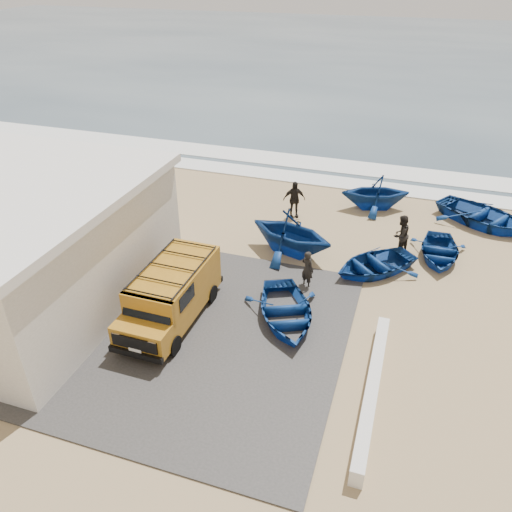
% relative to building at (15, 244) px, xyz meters
% --- Properties ---
extents(ground, '(160.00, 160.00, 0.00)m').
position_rel_building_xyz_m(ground, '(7.50, 2.00, -2.16)').
color(ground, tan).
extents(slab, '(12.00, 10.00, 0.05)m').
position_rel_building_xyz_m(slab, '(5.50, -0.00, -2.14)').
color(slab, '#423F3C').
rests_on(slab, ground).
extents(ocean, '(180.00, 88.00, 0.01)m').
position_rel_building_xyz_m(ocean, '(7.50, 58.00, -2.16)').
color(ocean, '#385166').
rests_on(ocean, ground).
extents(surf_line, '(180.00, 1.60, 0.06)m').
position_rel_building_xyz_m(surf_line, '(7.50, 14.00, -2.13)').
color(surf_line, white).
rests_on(surf_line, ground).
extents(surf_wash, '(180.00, 2.20, 0.04)m').
position_rel_building_xyz_m(surf_wash, '(7.50, 16.50, -2.14)').
color(surf_wash, white).
rests_on(surf_wash, ground).
extents(building, '(8.40, 9.40, 4.30)m').
position_rel_building_xyz_m(building, '(0.00, 0.00, 0.00)').
color(building, silver).
rests_on(building, ground).
extents(parapet, '(0.35, 6.00, 0.55)m').
position_rel_building_xyz_m(parapet, '(12.50, -1.00, -1.89)').
color(parapet, silver).
rests_on(parapet, ground).
extents(van, '(1.92, 4.64, 1.98)m').
position_rel_building_xyz_m(van, '(5.64, 0.45, -1.10)').
color(van, '#AF741A').
rests_on(van, ground).
extents(boat_near_left, '(3.89, 4.39, 0.75)m').
position_rel_building_xyz_m(boat_near_left, '(9.29, 1.53, -1.79)').
color(boat_near_left, navy).
rests_on(boat_near_left, ground).
extents(boat_near_right, '(4.23, 4.21, 0.72)m').
position_rel_building_xyz_m(boat_near_right, '(11.77, 5.57, -1.80)').
color(boat_near_right, navy).
rests_on(boat_near_right, ground).
extents(boat_mid_left, '(4.44, 4.10, 1.93)m').
position_rel_building_xyz_m(boat_mid_left, '(8.28, 5.96, -1.20)').
color(boat_mid_left, navy).
rests_on(boat_mid_left, ground).
extents(boat_mid_right, '(2.38, 3.26, 0.66)m').
position_rel_building_xyz_m(boat_mid_right, '(14.16, 7.43, -1.83)').
color(boat_mid_right, navy).
rests_on(boat_mid_right, ground).
extents(boat_far_left, '(3.95, 3.66, 1.71)m').
position_rel_building_xyz_m(boat_far_left, '(11.07, 11.40, -1.31)').
color(boat_far_left, navy).
rests_on(boat_far_left, ground).
extents(boat_far_right, '(5.32, 4.94, 0.90)m').
position_rel_building_xyz_m(boat_far_right, '(16.03, 11.20, -1.71)').
color(boat_far_right, navy).
rests_on(boat_far_right, ground).
extents(fisherman_front, '(0.65, 0.59, 1.50)m').
position_rel_building_xyz_m(fisherman_front, '(9.50, 3.78, -1.42)').
color(fisherman_front, black).
rests_on(fisherman_front, ground).
extents(fisherman_middle, '(1.00, 1.05, 1.71)m').
position_rel_building_xyz_m(fisherman_middle, '(12.56, 7.36, -1.31)').
color(fisherman_middle, black).
rests_on(fisherman_middle, ground).
extents(fisherman_back, '(1.13, 0.84, 1.78)m').
position_rel_building_xyz_m(fisherman_back, '(7.56, 9.27, -1.27)').
color(fisherman_back, black).
rests_on(fisherman_back, ground).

